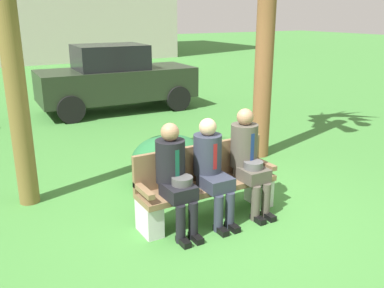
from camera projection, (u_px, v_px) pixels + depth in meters
name	position (u px, v px, depth m)	size (l,w,h in m)	color
ground_plane	(223.00, 217.00, 5.25)	(80.00, 80.00, 0.00)	#3F7E36
park_bench	(206.00, 185.00, 5.19)	(1.80, 0.44, 0.90)	brown
seated_man_left	(175.00, 173.00, 4.75)	(0.34, 0.72, 1.28)	black
seated_man_middle	(211.00, 166.00, 5.00)	(0.34, 0.72, 1.27)	#2D3342
seated_man_right	(248.00, 156.00, 5.25)	(0.34, 0.72, 1.32)	#4C473D
shrub_near_bench	(169.00, 159.00, 6.27)	(1.14, 1.05, 0.71)	#236133
parked_car_far	(116.00, 78.00, 10.70)	(3.97, 1.85, 1.68)	#232D1E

